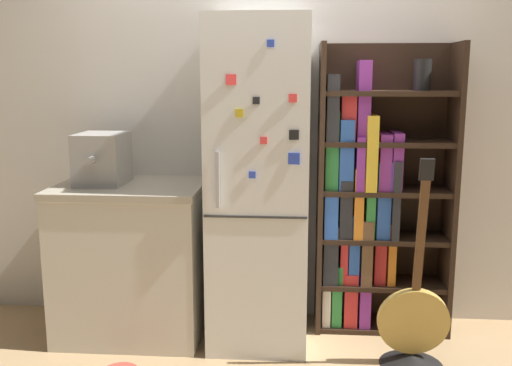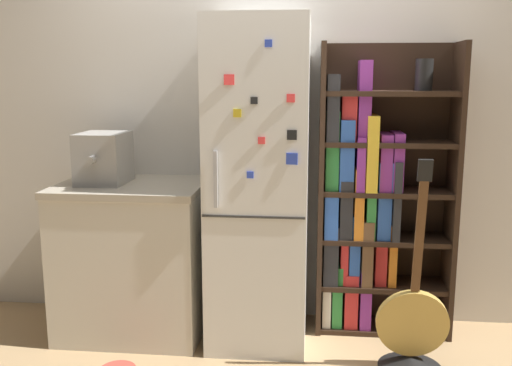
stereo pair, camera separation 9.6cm
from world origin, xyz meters
name	(u,v)px [view 2 (the right image)]	position (x,y,z in m)	size (l,w,h in m)	color
ground_plane	(257,344)	(0.00, 0.00, 0.00)	(16.00, 16.00, 0.00)	tan
wall_back	(265,117)	(0.00, 0.47, 1.30)	(8.00, 0.05, 2.60)	silver
refrigerator	(259,184)	(0.00, 0.12, 0.94)	(0.56, 0.68, 1.87)	white
bookshelf	(369,201)	(0.65, 0.32, 0.81)	(0.80, 0.31, 1.74)	black
kitchen_counter	(134,258)	(-0.77, 0.13, 0.46)	(0.87, 0.66, 0.92)	beige
espresso_machine	(104,158)	(-0.93, 0.13, 1.07)	(0.27, 0.38, 0.30)	#A5A39E
guitar	(412,338)	(0.85, -0.19, 0.17)	(0.38, 0.35, 1.16)	black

